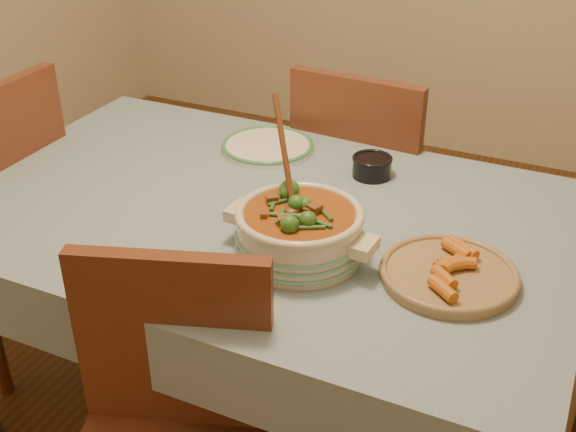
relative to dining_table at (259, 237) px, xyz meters
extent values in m
plane|color=#4E2C16|center=(0.00, 0.00, -0.66)|extent=(4.50, 4.50, 0.00)
cube|color=brown|center=(0.00, 0.00, 0.06)|extent=(1.60, 1.00, 0.05)
cube|color=#839BAB|center=(0.00, 0.00, 0.09)|extent=(1.68, 1.08, 0.01)
cylinder|color=brown|center=(-0.73, 0.43, -0.31)|extent=(0.07, 0.07, 0.70)
cylinder|color=brown|center=(0.73, 0.43, -0.31)|extent=(0.07, 0.07, 0.70)
cylinder|color=beige|center=(0.19, -0.17, 0.15)|extent=(0.31, 0.31, 0.12)
torus|color=beige|center=(0.19, -0.17, 0.21)|extent=(0.30, 0.30, 0.02)
cube|color=beige|center=(0.36, -0.18, 0.17)|extent=(0.05, 0.08, 0.03)
cube|color=beige|center=(0.03, -0.15, 0.17)|extent=(0.05, 0.08, 0.03)
cylinder|color=#934015|center=(0.19, -0.17, 0.20)|extent=(0.26, 0.26, 0.02)
cylinder|color=silver|center=(-0.14, 0.34, 0.10)|extent=(0.29, 0.29, 0.02)
torus|color=#3B8252|center=(-0.14, 0.34, 0.11)|extent=(0.29, 0.29, 0.01)
cylinder|color=black|center=(0.21, 0.31, 0.12)|extent=(0.14, 0.14, 0.06)
torus|color=black|center=(0.21, 0.31, 0.15)|extent=(0.12, 0.12, 0.01)
cylinder|color=black|center=(0.21, 0.31, 0.14)|extent=(0.09, 0.09, 0.01)
cylinder|color=#8E724F|center=(0.54, -0.12, 0.10)|extent=(0.40, 0.40, 0.02)
torus|color=#8E724F|center=(0.54, -0.12, 0.11)|extent=(0.31, 0.31, 0.02)
cube|color=#5E2F1C|center=(0.09, 0.74, -0.18)|extent=(0.48, 0.48, 0.04)
cube|color=#5E2F1C|center=(0.07, 0.54, 0.06)|extent=(0.45, 0.07, 0.48)
cylinder|color=#5E2F1C|center=(0.29, 0.92, -0.42)|extent=(0.04, 0.04, 0.48)
cylinder|color=#5E2F1C|center=(-0.09, 0.94, -0.42)|extent=(0.04, 0.04, 0.48)
cylinder|color=#5E2F1C|center=(0.26, 0.53, -0.42)|extent=(0.04, 0.04, 0.48)
cylinder|color=#5E2F1C|center=(-0.12, 0.56, -0.42)|extent=(0.04, 0.04, 0.48)
cube|color=#5E2F1C|center=(0.05, -0.50, 0.02)|extent=(0.42, 0.18, 0.46)
cube|color=#5E2F1C|center=(-0.81, -0.07, 0.08)|extent=(0.05, 0.47, 0.50)
cylinder|color=#5E2F1C|center=(-0.82, 0.13, -0.42)|extent=(0.04, 0.04, 0.50)
camera|label=1|loc=(0.79, -1.49, 1.03)|focal=45.00mm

